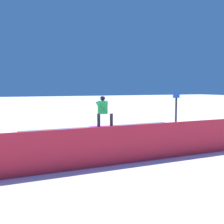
# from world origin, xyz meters

# --- Properties ---
(ground_plane) EXTENTS (120.00, 120.00, 0.00)m
(ground_plane) POSITION_xyz_m (0.00, 0.00, 0.00)
(ground_plane) COLOR white
(grind_box) EXTENTS (7.12, 0.52, 0.53)m
(grind_box) POSITION_xyz_m (0.00, 0.00, 0.24)
(grind_box) COLOR red
(grind_box) RESTS_ON ground_plane
(snowboarder) EXTENTS (1.43, 0.44, 1.38)m
(snowboarder) POSITION_xyz_m (-0.13, -0.01, 1.27)
(snowboarder) COLOR #C31D8C
(snowboarder) RESTS_ON grind_box
(safety_fence) EXTENTS (12.76, 0.17, 1.16)m
(safety_fence) POSITION_xyz_m (0.00, 4.12, 0.58)
(safety_fence) COLOR red
(safety_fence) RESTS_ON ground_plane
(trail_marker) EXTENTS (0.40, 0.10, 2.04)m
(trail_marker) POSITION_xyz_m (-4.41, -0.36, 1.09)
(trail_marker) COLOR #262628
(trail_marker) RESTS_ON ground_plane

